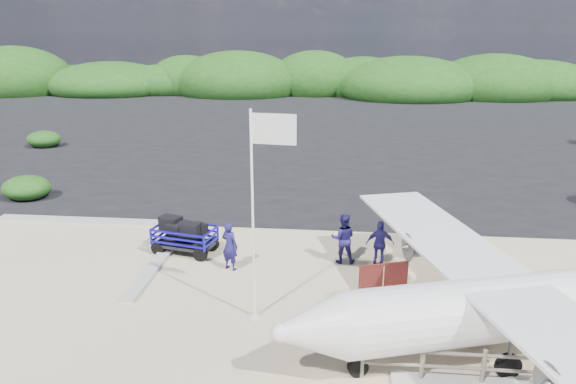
% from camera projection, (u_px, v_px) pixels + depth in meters
% --- Properties ---
extents(ground, '(160.00, 160.00, 0.00)m').
position_uv_depth(ground, '(271.00, 281.00, 18.22)').
color(ground, beige).
extents(asphalt_apron, '(90.00, 50.00, 0.04)m').
position_uv_depth(asphalt_apron, '(314.00, 128.00, 46.68)').
color(asphalt_apron, '#B2B2B2').
rests_on(asphalt_apron, ground).
extents(lagoon, '(9.00, 7.00, 0.40)m').
position_uv_depth(lagoon, '(53.00, 253.00, 20.49)').
color(lagoon, '#B2B2B2').
rests_on(lagoon, ground).
extents(vegetation_band, '(124.00, 8.00, 4.40)m').
position_uv_depth(vegetation_band, '(323.00, 95.00, 70.40)').
color(vegetation_band, '#B2B2B2').
rests_on(vegetation_band, ground).
extents(fence, '(6.40, 2.00, 1.10)m').
position_uv_depth(fence, '(481.00, 384.00, 12.92)').
color(fence, '#B2B2B2').
rests_on(fence, ground).
extents(baggage_cart, '(2.85, 2.01, 1.30)m').
position_uv_depth(baggage_cart, '(186.00, 252.00, 20.57)').
color(baggage_cart, '#130BA6').
rests_on(baggage_cart, ground).
extents(flagpole, '(1.35, 0.70, 6.47)m').
position_uv_depth(flagpole, '(255.00, 316.00, 15.98)').
color(flagpole, white).
rests_on(flagpole, ground).
extents(signboard, '(1.73, 0.74, 1.46)m').
position_uv_depth(signboard, '(382.00, 303.00, 16.75)').
color(signboard, '#5A1D19').
rests_on(signboard, ground).
extents(crew_a, '(0.81, 0.69, 1.87)m').
position_uv_depth(crew_a, '(230.00, 246.00, 18.88)').
color(crew_a, '#1B1656').
rests_on(crew_a, ground).
extents(crew_b, '(0.95, 0.75, 1.95)m').
position_uv_depth(crew_b, '(343.00, 238.00, 19.44)').
color(crew_b, '#1B1656').
rests_on(crew_b, ground).
extents(crew_c, '(1.04, 0.44, 1.78)m').
position_uv_depth(crew_c, '(380.00, 244.00, 19.18)').
color(crew_c, '#1B1656').
rests_on(crew_c, ground).
extents(aircraft_large, '(19.06, 19.06, 4.59)m').
position_uv_depth(aircraft_large, '(543.00, 157.00, 35.91)').
color(aircraft_large, '#B2B2B2').
rests_on(aircraft_large, ground).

